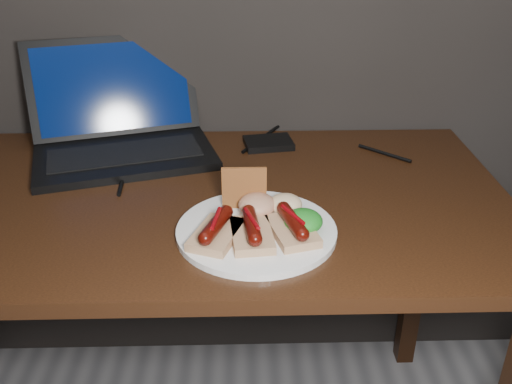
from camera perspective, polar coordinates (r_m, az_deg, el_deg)
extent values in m
cube|color=#381E0E|center=(1.20, -8.51, -0.90)|extent=(1.40, 0.70, 0.03)
cube|color=#381E0E|center=(1.71, 15.87, -6.83)|extent=(0.05, 0.05, 0.72)
cube|color=black|center=(1.36, -12.94, 3.43)|extent=(0.45, 0.34, 0.02)
cube|color=black|center=(1.35, -12.99, 3.83)|extent=(0.37, 0.22, 0.00)
cube|color=black|center=(1.47, -14.11, 10.21)|extent=(0.41, 0.20, 0.23)
cube|color=#07224B|center=(1.47, -14.11, 10.21)|extent=(0.37, 0.17, 0.20)
cube|color=black|center=(1.40, 1.25, 4.92)|extent=(0.13, 0.10, 0.02)
cylinder|color=black|center=(1.28, -13.09, 1.59)|extent=(0.02, 0.18, 0.01)
cylinder|color=black|center=(1.45, 0.79, 5.54)|extent=(0.12, 0.20, 0.01)
cylinder|color=black|center=(1.39, 12.72, 3.80)|extent=(0.11, 0.10, 0.01)
cylinder|color=white|center=(1.04, 0.04, -3.89)|extent=(0.35, 0.35, 0.01)
cube|color=tan|center=(1.00, -3.98, -4.28)|extent=(0.11, 0.13, 0.02)
cylinder|color=#4E0C05|center=(0.99, -4.02, -3.27)|extent=(0.06, 0.10, 0.02)
sphere|color=#4E0C05|center=(0.96, -5.11, -4.65)|extent=(0.02, 0.02, 0.02)
sphere|color=#4E0C05|center=(1.03, -3.00, -1.99)|extent=(0.03, 0.02, 0.02)
cylinder|color=#690509|center=(0.99, -4.04, -2.65)|extent=(0.02, 0.07, 0.01)
cube|color=tan|center=(1.00, -0.42, -4.31)|extent=(0.08, 0.12, 0.02)
cylinder|color=#4E0C05|center=(0.99, -0.43, -3.31)|extent=(0.03, 0.10, 0.02)
sphere|color=#4E0C05|center=(0.95, -0.08, -4.77)|extent=(0.03, 0.02, 0.02)
sphere|color=#4E0C05|center=(1.03, -0.74, -1.96)|extent=(0.03, 0.02, 0.02)
cylinder|color=#690509|center=(0.98, -0.43, -2.68)|extent=(0.03, 0.07, 0.01)
cube|color=tan|center=(1.02, 3.64, -3.89)|extent=(0.10, 0.13, 0.02)
cylinder|color=#4E0C05|center=(1.00, 3.68, -2.89)|extent=(0.05, 0.10, 0.02)
sphere|color=#4E0C05|center=(0.97, 4.65, -4.26)|extent=(0.02, 0.02, 0.02)
sphere|color=#4E0C05|center=(1.04, 2.78, -1.62)|extent=(0.03, 0.02, 0.02)
cylinder|color=#690509|center=(1.00, 3.70, -2.27)|extent=(0.04, 0.07, 0.01)
cube|color=#B16730|center=(1.08, -1.19, 0.41)|extent=(0.09, 0.01, 0.08)
ellipsoid|color=#136315|center=(1.02, 4.76, -2.91)|extent=(0.07, 0.07, 0.04)
ellipsoid|color=maroon|center=(1.07, 0.12, -1.29)|extent=(0.07, 0.07, 0.04)
ellipsoid|color=beige|center=(1.08, 2.96, -1.22)|extent=(0.06, 0.06, 0.04)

